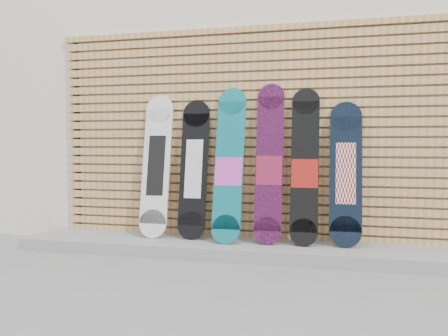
{
  "coord_description": "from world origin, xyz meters",
  "views": [
    {
      "loc": [
        0.6,
        -3.51,
        1.08
      ],
      "look_at": [
        -0.39,
        0.75,
        0.85
      ],
      "focal_mm": 35.0,
      "sensor_mm": 36.0,
      "label": 1
    }
  ],
  "objects_px": {
    "snowboard_5": "(346,173)",
    "snowboard_0": "(156,165)",
    "snowboard_1": "(194,169)",
    "snowboard_2": "(229,165)",
    "snowboard_4": "(305,167)",
    "snowboard_3": "(269,164)"
  },
  "relations": [
    {
      "from": "snowboard_5",
      "to": "snowboard_3",
      "type": "bearing_deg",
      "value": -177.95
    },
    {
      "from": "snowboard_0",
      "to": "snowboard_1",
      "type": "relative_size",
      "value": 1.04
    },
    {
      "from": "snowboard_4",
      "to": "snowboard_5",
      "type": "height_order",
      "value": "snowboard_4"
    },
    {
      "from": "snowboard_1",
      "to": "snowboard_3",
      "type": "bearing_deg",
      "value": -2.4
    },
    {
      "from": "snowboard_1",
      "to": "snowboard_2",
      "type": "distance_m",
      "value": 0.39
    },
    {
      "from": "snowboard_1",
      "to": "snowboard_3",
      "type": "relative_size",
      "value": 0.91
    },
    {
      "from": "snowboard_2",
      "to": "snowboard_3",
      "type": "height_order",
      "value": "snowboard_3"
    },
    {
      "from": "snowboard_1",
      "to": "snowboard_0",
      "type": "bearing_deg",
      "value": -178.49
    },
    {
      "from": "snowboard_0",
      "to": "snowboard_1",
      "type": "distance_m",
      "value": 0.41
    },
    {
      "from": "snowboard_1",
      "to": "snowboard_3",
      "type": "height_order",
      "value": "snowboard_3"
    },
    {
      "from": "snowboard_2",
      "to": "snowboard_4",
      "type": "xyz_separation_m",
      "value": [
        0.74,
        0.04,
        -0.01
      ]
    },
    {
      "from": "snowboard_0",
      "to": "snowboard_1",
      "type": "bearing_deg",
      "value": 1.51
    },
    {
      "from": "snowboard_0",
      "to": "snowboard_2",
      "type": "distance_m",
      "value": 0.8
    },
    {
      "from": "snowboard_3",
      "to": "snowboard_1",
      "type": "bearing_deg",
      "value": 177.6
    },
    {
      "from": "snowboard_4",
      "to": "snowboard_5",
      "type": "relative_size",
      "value": 1.1
    },
    {
      "from": "snowboard_1",
      "to": "snowboard_2",
      "type": "bearing_deg",
      "value": -9.39
    },
    {
      "from": "snowboard_4",
      "to": "snowboard_2",
      "type": "bearing_deg",
      "value": -177.1
    },
    {
      "from": "snowboard_1",
      "to": "snowboard_5",
      "type": "height_order",
      "value": "snowboard_1"
    },
    {
      "from": "snowboard_1",
      "to": "snowboard_3",
      "type": "distance_m",
      "value": 0.79
    },
    {
      "from": "snowboard_4",
      "to": "snowboard_3",
      "type": "bearing_deg",
      "value": -178.9
    },
    {
      "from": "snowboard_2",
      "to": "snowboard_3",
      "type": "bearing_deg",
      "value": 4.45
    },
    {
      "from": "snowboard_5",
      "to": "snowboard_0",
      "type": "bearing_deg",
      "value": -179.88
    }
  ]
}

